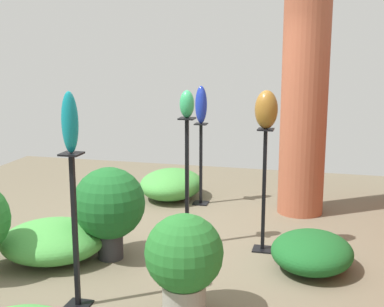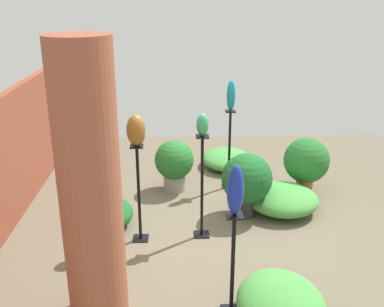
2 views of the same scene
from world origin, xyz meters
TOP-DOWN VIEW (x-y plane):
  - ground_plane at (0.00, 0.00)m, footprint 8.00×8.00m
  - brick_pillar at (-1.73, 1.29)m, footprint 0.57×0.57m
  - pedestal_cobalt at (-1.77, -0.03)m, footprint 0.20×0.20m
  - pedestal_bronze at (-0.32, 0.99)m, footprint 0.20×0.20m
  - pedestal_jade at (-0.25, 0.19)m, footprint 0.20×0.20m
  - pedestal_teal at (1.28, -0.34)m, footprint 0.20×0.20m
  - art_vase_cobalt at (-1.77, -0.03)m, footprint 0.14×0.16m
  - art_vase_bronze at (-0.32, 0.99)m, footprint 0.22×0.23m
  - art_vase_jade at (-0.25, 0.19)m, footprint 0.15×0.15m
  - art_vase_teal at (1.28, -0.34)m, footprint 0.13×0.13m
  - potted_plant_front_left at (0.27, -0.48)m, footprint 0.72×0.72m
  - potted_plant_back_center at (1.20, 0.54)m, footprint 0.63×0.63m
  - foliage_bed_east at (0.05, 1.50)m, footprint 0.90×0.78m
  - foliage_bed_west at (-1.93, -0.49)m, footprint 1.04×0.86m
  - foliage_bed_rear at (0.41, -1.04)m, footprint 1.02×1.05m

SIDE VIEW (x-z plane):
  - ground_plane at x=0.00m, z-range 0.00..0.00m
  - foliage_bed_east at x=0.05m, z-range 0.00..0.35m
  - foliage_bed_rear at x=0.41m, z-range 0.00..0.37m
  - foliage_bed_west at x=-1.93m, z-range 0.00..0.41m
  - potted_plant_back_center at x=1.20m, z-range 0.06..0.89m
  - pedestal_cobalt at x=-1.77m, z-range -0.05..1.05m
  - potted_plant_front_left at x=0.27m, z-range 0.09..1.03m
  - pedestal_bronze at x=-0.32m, z-range -0.05..1.24m
  - pedestal_teal at x=1.28m, z-range -0.05..1.24m
  - pedestal_jade at x=-0.25m, z-range -0.05..1.33m
  - art_vase_cobalt at x=-1.77m, z-range 1.10..1.59m
  - brick_pillar at x=-1.73m, z-range 0.00..2.73m
  - art_vase_bronze at x=-0.32m, z-range 1.29..1.68m
  - art_vase_jade at x=-0.25m, z-range 1.38..1.67m
  - art_vase_teal at x=1.28m, z-range 1.29..1.78m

